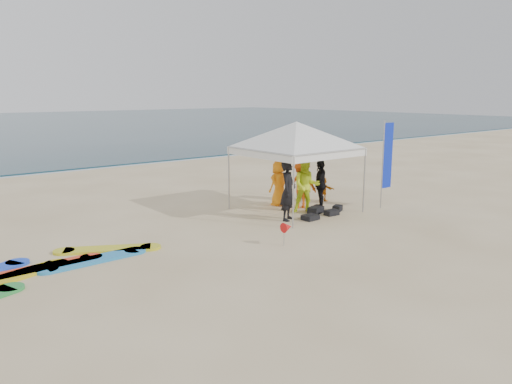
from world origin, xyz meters
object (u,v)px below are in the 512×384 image
(person_yellow, at_px, (306,186))
(person_black_b, at_px, (320,184))
(person_seated, at_px, (323,189))
(canopy_tent, at_px, (297,122))
(marker_pennant, at_px, (287,227))
(person_orange_b, at_px, (279,183))
(feather_flag, at_px, (387,157))
(surfboard_spread, at_px, (37,271))
(person_black_a, at_px, (288,190))
(person_orange_a, at_px, (301,184))

(person_yellow, bearing_deg, person_black_b, 48.44)
(person_seated, distance_m, canopy_tent, 3.27)
(marker_pennant, bearing_deg, person_orange_b, 51.39)
(feather_flag, bearing_deg, person_seated, 113.49)
(canopy_tent, bearing_deg, person_black_b, -20.02)
(person_seated, bearing_deg, person_yellow, 104.99)
(marker_pennant, distance_m, surfboard_spread, 6.22)
(canopy_tent, bearing_deg, person_black_a, -142.94)
(canopy_tent, bearing_deg, person_seated, 14.10)
(person_black_a, bearing_deg, person_seated, -6.65)
(person_yellow, xyz_separation_m, marker_pennant, (-2.98, -2.32, -0.45))
(person_black_b, relative_size, canopy_tent, 0.37)
(person_black_b, xyz_separation_m, surfboard_spread, (-9.70, -0.45, -0.84))
(person_black_b, bearing_deg, surfboard_spread, -33.24)
(marker_pennant, xyz_separation_m, surfboard_spread, (-5.86, 2.04, -0.46))
(person_yellow, distance_m, surfboard_spread, 8.89)
(person_orange_a, bearing_deg, canopy_tent, 59.87)
(person_black_a, xyz_separation_m, person_seated, (3.02, 1.32, -0.52))
(person_yellow, relative_size, feather_flag, 0.61)
(person_black_a, bearing_deg, surfboard_spread, 149.29)
(person_orange_b, xyz_separation_m, surfboard_spread, (-8.88, -1.75, -0.78))
(person_yellow, relative_size, surfboard_spread, 0.33)
(person_black_b, distance_m, canopy_tent, 2.39)
(person_orange_a, bearing_deg, surfboard_spread, 42.78)
(person_seated, distance_m, surfboard_spread, 10.79)
(person_black_b, height_order, person_seated, person_black_b)
(person_orange_b, distance_m, feather_flag, 3.94)
(canopy_tent, height_order, surfboard_spread, canopy_tent)
(person_yellow, relative_size, person_seated, 2.08)
(person_orange_b, bearing_deg, person_orange_a, 107.27)
(person_orange_b, bearing_deg, person_seated, 156.89)
(person_yellow, xyz_separation_m, surfboard_spread, (-8.84, -0.29, -0.91))
(person_orange_a, xyz_separation_m, person_black_b, (0.45, -0.52, 0.03))
(marker_pennant, relative_size, surfboard_spread, 0.11)
(person_black_a, xyz_separation_m, person_black_b, (2.01, 0.51, -0.10))
(person_black_b, bearing_deg, person_orange_a, -85.04)
(person_black_a, xyz_separation_m, surfboard_spread, (-7.69, 0.06, -0.94))
(person_yellow, xyz_separation_m, canopy_tent, (-0.03, 0.49, 2.12))
(person_orange_a, bearing_deg, marker_pennant, 78.35)
(person_black_b, bearing_deg, person_seated, -177.43)
(surfboard_spread, bearing_deg, person_black_a, -0.46)
(person_black_b, xyz_separation_m, canopy_tent, (-0.89, 0.33, 2.19))
(person_yellow, bearing_deg, feather_flag, 15.01)
(canopy_tent, relative_size, surfboard_spread, 0.82)
(person_black_b, bearing_deg, person_yellow, -25.01)
(person_seated, bearing_deg, marker_pennant, 111.80)
(person_black_a, xyz_separation_m, person_yellow, (1.14, 0.35, -0.03))
(canopy_tent, relative_size, marker_pennant, 7.31)
(person_orange_b, bearing_deg, feather_flag, 128.32)
(feather_flag, bearing_deg, person_yellow, 157.45)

